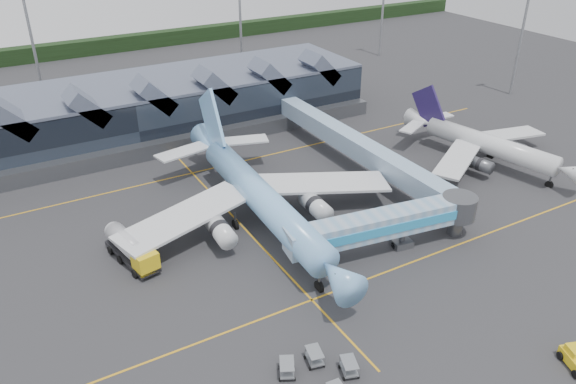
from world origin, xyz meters
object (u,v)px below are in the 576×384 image
regional_jet (484,143)px  fuel_truck (130,247)px  jet_bridge (396,222)px  main_airliner (257,194)px

regional_jet → fuel_truck: size_ratio=3.01×
regional_jet → jet_bridge: size_ratio=1.21×
main_airliner → fuel_truck: size_ratio=4.33×
main_airliner → fuel_truck: 17.63m
main_airliner → jet_bridge: 18.46m
regional_jet → jet_bridge: bearing=-168.0°
main_airliner → fuel_truck: bearing=-176.0°
jet_bridge → regional_jet: bearing=32.0°
jet_bridge → fuel_truck: size_ratio=2.49×
fuel_truck → regional_jet: bearing=-12.3°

